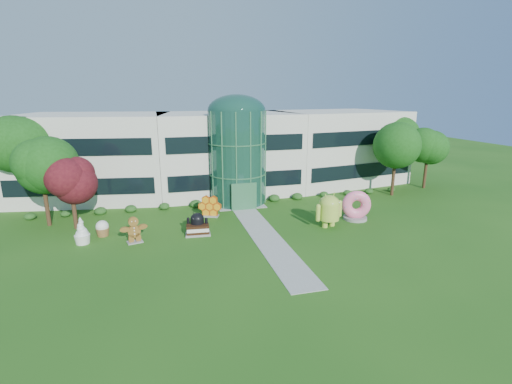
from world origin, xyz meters
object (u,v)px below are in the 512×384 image
object	(u,v)px
donut	(356,205)
android_black	(197,221)
android_green	(329,208)
gingerbread	(134,230)

from	to	relation	value
donut	android_black	bearing A→B (deg)	-164.13
android_green	gingerbread	world-z (taller)	android_green
android_green	android_black	size ratio (longest dim) A/B	1.61
android_black	donut	distance (m)	14.75
android_black	android_green	bearing A→B (deg)	10.26
donut	android_green	bearing A→B (deg)	-144.38
donut	gingerbread	size ratio (longest dim) A/B	1.22
android_green	donut	bearing A→B (deg)	4.01
android_green	donut	size ratio (longest dim) A/B	1.18
android_green	android_black	xyz separation A→B (m)	(-11.45, 1.37, -0.64)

